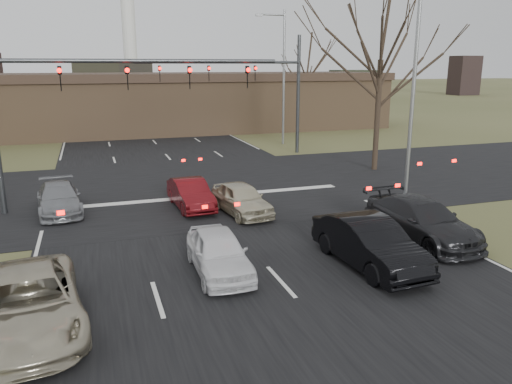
# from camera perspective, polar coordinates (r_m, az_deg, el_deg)

# --- Properties ---
(ground) EXTENTS (360.00, 360.00, 0.00)m
(ground) POSITION_cam_1_polar(r_m,az_deg,el_deg) (12.10, 8.20, -15.79)
(ground) COLOR #494C28
(ground) RESTS_ON ground
(road_main) EXTENTS (14.00, 300.00, 0.02)m
(road_main) POSITION_cam_1_polar(r_m,az_deg,el_deg) (69.72, -14.58, 8.93)
(road_main) COLOR black
(road_main) RESTS_ON ground
(road_cross) EXTENTS (200.00, 14.00, 0.02)m
(road_cross) POSITION_cam_1_polar(r_m,az_deg,el_deg) (25.50, -6.96, 0.56)
(road_cross) COLOR black
(road_cross) RESTS_ON ground
(building) EXTENTS (42.40, 10.40, 5.30)m
(building) POSITION_cam_1_polar(r_m,az_deg,el_deg) (47.91, -10.35, 10.07)
(building) COLOR #816245
(building) RESTS_ON ground
(mast_arm_near) EXTENTS (12.12, 0.24, 8.00)m
(mast_arm_near) POSITION_cam_1_polar(r_m,az_deg,el_deg) (22.32, -19.79, 11.02)
(mast_arm_near) COLOR #383A3D
(mast_arm_near) RESTS_ON ground
(mast_arm_far) EXTENTS (11.12, 0.24, 8.00)m
(mast_arm_far) POSITION_cam_1_polar(r_m,az_deg,el_deg) (34.14, 0.41, 12.62)
(mast_arm_far) COLOR #383A3D
(mast_arm_far) RESTS_ON ground
(streetlight_right_near) EXTENTS (2.34, 0.25, 10.00)m
(streetlight_right_near) POSITION_cam_1_polar(r_m,az_deg,el_deg) (23.65, 17.29, 12.61)
(streetlight_right_near) COLOR gray
(streetlight_right_near) RESTS_ON ground
(streetlight_right_far) EXTENTS (2.34, 0.25, 10.00)m
(streetlight_right_far) POSITION_cam_1_polar(r_m,az_deg,el_deg) (38.96, 2.95, 13.65)
(streetlight_right_far) COLOR gray
(streetlight_right_far) RESTS_ON ground
(tree_right_near) EXTENTS (6.90, 6.90, 11.50)m
(tree_right_near) POSITION_cam_1_polar(r_m,az_deg,el_deg) (29.99, 14.38, 19.38)
(tree_right_near) COLOR black
(tree_right_near) RESTS_ON ground
(tree_right_far) EXTENTS (5.40, 5.40, 9.00)m
(tree_right_far) POSITION_cam_1_polar(r_m,az_deg,el_deg) (48.55, 5.89, 15.35)
(tree_right_far) COLOR black
(tree_right_far) RESTS_ON ground
(car_silver_suv) EXTENTS (2.86, 5.22, 1.39)m
(car_silver_suv) POSITION_cam_1_polar(r_m,az_deg,el_deg) (12.95, -24.49, -11.46)
(car_silver_suv) COLOR #B2A990
(car_silver_suv) RESTS_ON ground
(car_white_sedan) EXTENTS (1.62, 3.84, 1.30)m
(car_white_sedan) POSITION_cam_1_polar(r_m,az_deg,el_deg) (14.94, -4.27, -6.88)
(car_white_sedan) COLOR white
(car_white_sedan) RESTS_ON ground
(car_black_hatch) EXTENTS (1.85, 4.64, 1.50)m
(car_black_hatch) POSITION_cam_1_polar(r_m,az_deg,el_deg) (15.73, 12.81, -5.70)
(car_black_hatch) COLOR black
(car_black_hatch) RESTS_ON ground
(car_charcoal_sedan) EXTENTS (2.28, 5.09, 1.45)m
(car_charcoal_sedan) POSITION_cam_1_polar(r_m,az_deg,el_deg) (18.55, 18.42, -3.08)
(car_charcoal_sedan) COLOR black
(car_charcoal_sedan) RESTS_ON ground
(car_grey_ahead) EXTENTS (2.07, 4.30, 1.21)m
(car_grey_ahead) POSITION_cam_1_polar(r_m,az_deg,el_deg) (22.51, -21.59, -0.68)
(car_grey_ahead) COLOR gray
(car_grey_ahead) RESTS_ON ground
(car_red_ahead) EXTENTS (1.54, 3.86, 1.25)m
(car_red_ahead) POSITION_cam_1_polar(r_m,az_deg,el_deg) (21.73, -7.48, -0.23)
(car_red_ahead) COLOR #560C10
(car_red_ahead) RESTS_ON ground
(car_silver_ahead) EXTENTS (2.01, 3.99, 1.30)m
(car_silver_ahead) POSITION_cam_1_polar(r_m,az_deg,el_deg) (20.70, -1.66, -0.76)
(car_silver_ahead) COLOR beige
(car_silver_ahead) RESTS_ON ground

